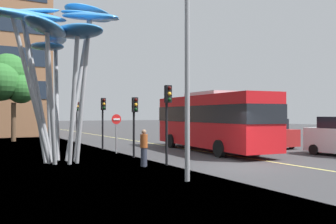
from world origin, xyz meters
TOP-DOWN VIEW (x-y plane):
  - ground at (-0.66, 0.00)m, footprint 120.00×240.00m
  - red_bus at (2.82, 6.23)m, footprint 3.53×11.30m
  - leaf_sculpture at (-7.16, 5.36)m, footprint 8.04×8.42m
  - traffic_light_kerb_near at (-2.76, 1.86)m, footprint 0.28×0.42m
  - traffic_light_kerb_far at (-2.86, 5.37)m, footprint 0.28×0.42m
  - traffic_light_island_mid at (-2.84, 10.56)m, footprint 0.28×0.42m
  - traffic_light_opposite at (-2.24, 19.10)m, footprint 0.28×0.42m
  - car_parked_mid at (8.03, 6.55)m, footprint 2.08×4.23m
  - street_lamp at (-3.72, -1.92)m, footprint 1.69×0.44m
  - tree_pavement_near at (-7.69, 22.15)m, footprint 4.54×4.56m
  - pedestrian at (-3.84, 2.13)m, footprint 0.34×0.34m
  - no_entry_sign at (-2.90, 7.99)m, footprint 0.60×0.12m

SIDE VIEW (x-z plane):
  - ground at x=-0.66m, z-range -0.10..0.00m
  - pedestrian at x=-3.84m, z-range 0.00..1.68m
  - car_parked_mid at x=8.03m, z-range -0.06..1.99m
  - no_entry_sign at x=-2.90m, z-range 0.40..2.77m
  - red_bus at x=2.82m, z-range 0.17..3.95m
  - traffic_light_kerb_far at x=-2.86m, z-range 0.75..4.03m
  - traffic_light_island_mid at x=-2.84m, z-range 0.78..4.23m
  - traffic_light_opposite at x=-2.24m, z-range 0.78..4.24m
  - traffic_light_kerb_near at x=-2.76m, z-range 0.83..4.53m
  - tree_pavement_near at x=-7.69m, z-range 1.49..9.27m
  - street_lamp at x=-3.72m, z-range 1.11..9.92m
  - leaf_sculpture at x=-7.16m, z-range 2.21..10.44m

